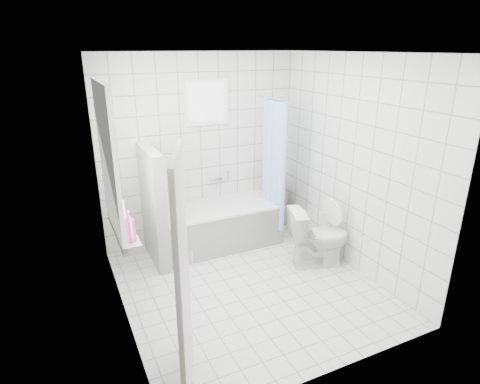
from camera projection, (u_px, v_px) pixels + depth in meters
ground at (248, 285)px, 4.73m from camera, size 3.00×3.00×0.00m
ceiling at (250, 52)px, 3.84m from camera, size 3.00×3.00×0.00m
wall_back at (201, 150)px, 5.56m from camera, size 2.80×0.02×2.60m
wall_front at (338, 238)px, 3.01m from camera, size 2.80×0.02×2.60m
wall_left at (115, 201)px, 3.72m from camera, size 0.02×3.00×2.60m
wall_right at (353, 165)px, 4.85m from camera, size 0.02×3.00×2.60m
window_left at (111, 162)px, 3.89m from camera, size 0.01×0.90×1.40m
window_back at (208, 102)px, 5.34m from camera, size 0.50×0.01×0.50m
window_sill at (123, 230)px, 4.16m from camera, size 0.18×1.02×0.08m
door at (183, 281)px, 3.00m from camera, size 0.33×0.76×2.00m
bathtub at (219, 225)px, 5.62m from camera, size 1.68×0.77×0.58m
partition_wall at (154, 207)px, 5.06m from camera, size 0.15×0.85×1.50m
tiled_ledge at (272, 208)px, 6.25m from camera, size 0.40×0.24×0.55m
toilet at (319, 237)px, 5.07m from camera, size 0.85×0.64×0.77m
curtain_rod at (272, 99)px, 5.33m from camera, size 0.02×0.80×0.02m
shower_curtain at (274, 166)px, 5.53m from camera, size 0.14×0.48×1.78m
tub_faucet at (216, 180)px, 5.76m from camera, size 0.18×0.06×0.06m
sill_bottles at (124, 217)px, 4.02m from camera, size 0.18×0.66×0.31m
ledge_bottles at (274, 185)px, 6.11m from camera, size 0.14×0.18×0.24m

